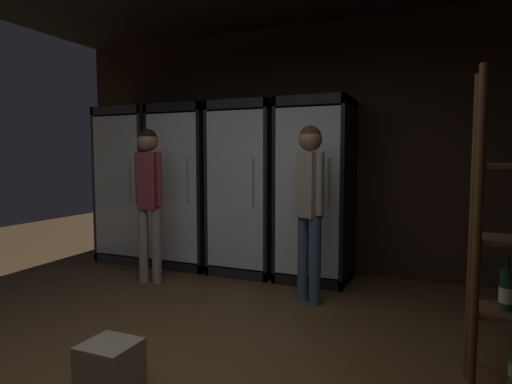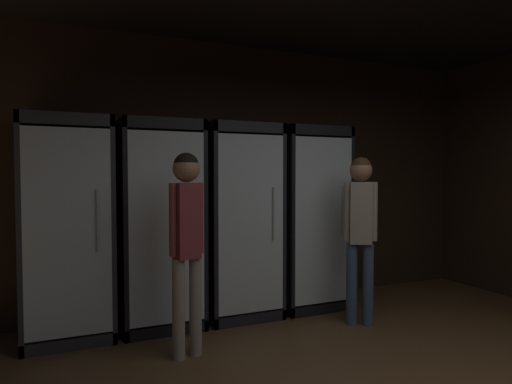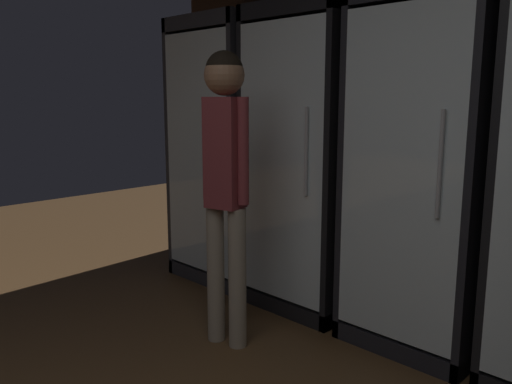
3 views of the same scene
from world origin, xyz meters
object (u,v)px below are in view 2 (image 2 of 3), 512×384
object	(u,v)px
cooler_left	(159,226)
shopper_far	(360,221)
cooler_center	(237,222)
cooler_right	(305,220)
cooler_far_left	(68,230)
shopper_near	(187,229)

from	to	relation	value
cooler_left	shopper_far	world-z (taller)	cooler_left
cooler_center	cooler_right	size ratio (longest dim) A/B	1.00
cooler_left	cooler_right	bearing A→B (deg)	0.00
cooler_far_left	cooler_center	world-z (taller)	same
cooler_far_left	cooler_right	world-z (taller)	same
shopper_far	cooler_far_left	bearing A→B (deg)	162.69
cooler_far_left	shopper_far	distance (m)	2.63
shopper_near	cooler_center	bearing A→B (deg)	48.91
cooler_left	cooler_right	size ratio (longest dim) A/B	1.00
cooler_left	cooler_center	distance (m)	0.79
cooler_far_left	shopper_near	size ratio (longest dim) A/B	1.20
shopper_near	shopper_far	xyz separation A→B (m)	(1.68, 0.07, -0.02)
cooler_right	shopper_near	bearing A→B (deg)	-150.84
cooler_left	cooler_far_left	bearing A→B (deg)	-179.98
shopper_near	cooler_left	bearing A→B (deg)	93.00
cooler_center	cooler_right	bearing A→B (deg)	0.11
cooler_left	cooler_center	xyz separation A→B (m)	(0.79, -0.00, 0.01)
shopper_far	shopper_near	bearing A→B (deg)	-177.57
cooler_left	shopper_near	world-z (taller)	cooler_left
cooler_center	shopper_near	size ratio (longest dim) A/B	1.20
cooler_right	shopper_near	xyz separation A→B (m)	(-1.53, -0.86, 0.07)
cooler_right	shopper_far	distance (m)	0.80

